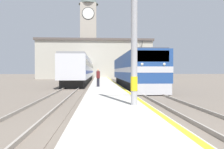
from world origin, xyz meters
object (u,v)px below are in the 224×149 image
object	(u,v)px
passenger_train	(84,70)
person_on_platform	(98,77)
clock_tower	(89,31)
catenary_mast	(136,2)
locomotive_train	(133,71)

from	to	relation	value
passenger_train	person_on_platform	bearing A→B (deg)	-83.07
clock_tower	catenary_mast	bearing A→B (deg)	-85.33
locomotive_train	catenary_mast	distance (m)	15.49
passenger_train	catenary_mast	xyz separation A→B (m)	(4.25, -32.83, 2.69)
clock_tower	locomotive_train	bearing A→B (deg)	-79.99
person_on_platform	clock_tower	distance (m)	43.19
locomotive_train	person_on_platform	distance (m)	5.65
catenary_mast	person_on_platform	size ratio (longest dim) A/B	5.33
catenary_mast	person_on_platform	bearing A→B (deg)	98.24
passenger_train	person_on_platform	size ratio (longest dim) A/B	25.54
catenary_mast	clock_tower	distance (m)	53.29
locomotive_train	person_on_platform	bearing A→B (deg)	-134.00
passenger_train	clock_tower	bearing A→B (deg)	90.12
catenary_mast	clock_tower	size ratio (longest dim) A/B	0.36
passenger_train	person_on_platform	world-z (taller)	passenger_train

